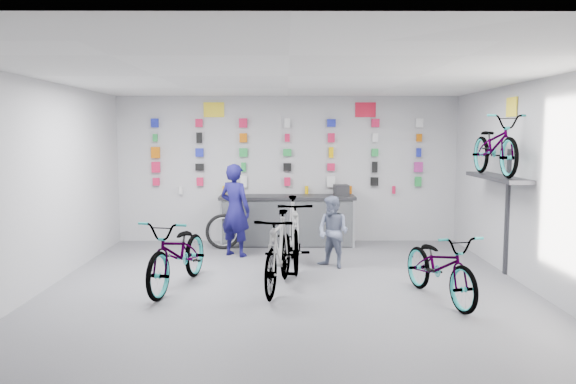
{
  "coord_description": "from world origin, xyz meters",
  "views": [
    {
      "loc": [
        -0.03,
        -7.58,
        2.24
      ],
      "look_at": [
        0.0,
        1.4,
        1.3
      ],
      "focal_mm": 35.0,
      "sensor_mm": 36.0,
      "label": 1
    }
  ],
  "objects_px": {
    "bike_center": "(279,251)",
    "customer": "(333,232)",
    "counter": "(287,221)",
    "clerk": "(235,210)",
    "bike_service": "(294,233)",
    "bike_right": "(440,266)",
    "bike_left": "(178,252)"
  },
  "relations": [
    {
      "from": "bike_center",
      "to": "bike_right",
      "type": "bearing_deg",
      "value": -3.27
    },
    {
      "from": "bike_left",
      "to": "clerk",
      "type": "relative_size",
      "value": 1.17
    },
    {
      "from": "customer",
      "to": "bike_service",
      "type": "bearing_deg",
      "value": -140.23
    },
    {
      "from": "counter",
      "to": "clerk",
      "type": "distance_m",
      "value": 1.42
    },
    {
      "from": "bike_right",
      "to": "bike_service",
      "type": "bearing_deg",
      "value": 122.18
    },
    {
      "from": "bike_left",
      "to": "bike_service",
      "type": "relative_size",
      "value": 1.01
    },
    {
      "from": "bike_left",
      "to": "customer",
      "type": "xyz_separation_m",
      "value": [
        2.35,
        1.24,
        0.08
      ]
    },
    {
      "from": "bike_left",
      "to": "bike_right",
      "type": "height_order",
      "value": "bike_left"
    },
    {
      "from": "bike_center",
      "to": "clerk",
      "type": "height_order",
      "value": "clerk"
    },
    {
      "from": "counter",
      "to": "bike_service",
      "type": "height_order",
      "value": "bike_service"
    },
    {
      "from": "counter",
      "to": "bike_left",
      "type": "distance_m",
      "value": 3.51
    },
    {
      "from": "bike_service",
      "to": "customer",
      "type": "bearing_deg",
      "value": -1.34
    },
    {
      "from": "bike_left",
      "to": "customer",
      "type": "bearing_deg",
      "value": 39.77
    },
    {
      "from": "bike_center",
      "to": "bike_service",
      "type": "xyz_separation_m",
      "value": [
        0.23,
        1.33,
        0.03
      ]
    },
    {
      "from": "counter",
      "to": "bike_service",
      "type": "xyz_separation_m",
      "value": [
        0.1,
        -1.9,
        0.1
      ]
    },
    {
      "from": "bike_center",
      "to": "clerk",
      "type": "relative_size",
      "value": 1.1
    },
    {
      "from": "bike_service",
      "to": "clerk",
      "type": "bearing_deg",
      "value": 136.67
    },
    {
      "from": "bike_right",
      "to": "customer",
      "type": "distance_m",
      "value": 2.26
    },
    {
      "from": "counter",
      "to": "customer",
      "type": "relative_size",
      "value": 2.25
    },
    {
      "from": "counter",
      "to": "clerk",
      "type": "relative_size",
      "value": 1.59
    },
    {
      "from": "bike_service",
      "to": "clerk",
      "type": "relative_size",
      "value": 1.16
    },
    {
      "from": "bike_right",
      "to": "customer",
      "type": "bearing_deg",
      "value": 110.44
    },
    {
      "from": "clerk",
      "to": "customer",
      "type": "xyz_separation_m",
      "value": [
        1.71,
        -0.91,
        -0.25
      ]
    },
    {
      "from": "bike_right",
      "to": "bike_service",
      "type": "distance_m",
      "value": 2.68
    },
    {
      "from": "clerk",
      "to": "customer",
      "type": "bearing_deg",
      "value": -177.55
    },
    {
      "from": "bike_service",
      "to": "clerk",
      "type": "height_order",
      "value": "clerk"
    },
    {
      "from": "bike_right",
      "to": "customer",
      "type": "xyz_separation_m",
      "value": [
        -1.29,
        1.86,
        0.13
      ]
    },
    {
      "from": "bike_center",
      "to": "counter",
      "type": "bearing_deg",
      "value": 97.61
    },
    {
      "from": "clerk",
      "to": "customer",
      "type": "distance_m",
      "value": 1.96
    },
    {
      "from": "bike_right",
      "to": "customer",
      "type": "height_order",
      "value": "customer"
    },
    {
      "from": "bike_center",
      "to": "bike_service",
      "type": "bearing_deg",
      "value": 89.97
    },
    {
      "from": "bike_center",
      "to": "customer",
      "type": "distance_m",
      "value": 1.61
    }
  ]
}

